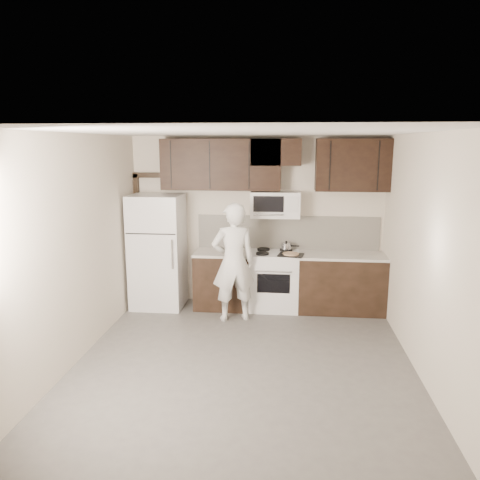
# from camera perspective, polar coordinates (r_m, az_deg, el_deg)

# --- Properties ---
(floor) EXTENTS (4.50, 4.50, 0.00)m
(floor) POSITION_cam_1_polar(r_m,az_deg,el_deg) (5.80, 0.47, -14.70)
(floor) COLOR #54514E
(floor) RESTS_ON ground
(back_wall) EXTENTS (4.00, 0.00, 4.00)m
(back_wall) POSITION_cam_1_polar(r_m,az_deg,el_deg) (7.54, 2.06, 2.30)
(back_wall) COLOR beige
(back_wall) RESTS_ON ground
(ceiling) EXTENTS (4.50, 4.50, 0.00)m
(ceiling) POSITION_cam_1_polar(r_m,az_deg,el_deg) (5.20, 0.52, 13.04)
(ceiling) COLOR white
(ceiling) RESTS_ON back_wall
(counter_run) EXTENTS (2.95, 0.64, 0.91)m
(counter_run) POSITION_cam_1_polar(r_m,az_deg,el_deg) (7.43, 6.52, -5.00)
(counter_run) COLOR black
(counter_run) RESTS_ON floor
(stove) EXTENTS (0.76, 0.66, 0.94)m
(stove) POSITION_cam_1_polar(r_m,az_deg,el_deg) (7.42, 4.17, -4.92)
(stove) COLOR silver
(stove) RESTS_ON floor
(backsplash) EXTENTS (2.90, 0.02, 0.54)m
(backsplash) POSITION_cam_1_polar(r_m,az_deg,el_deg) (7.54, 5.84, 0.94)
(backsplash) COLOR silver
(backsplash) RESTS_ON counter_run
(upper_cabinets) EXTENTS (3.48, 0.35, 0.78)m
(upper_cabinets) POSITION_cam_1_polar(r_m,az_deg,el_deg) (7.26, 3.68, 9.32)
(upper_cabinets) COLOR black
(upper_cabinets) RESTS_ON back_wall
(microwave) EXTENTS (0.76, 0.42, 0.40)m
(microwave) POSITION_cam_1_polar(r_m,az_deg,el_deg) (7.29, 4.34, 4.34)
(microwave) COLOR silver
(microwave) RESTS_ON upper_cabinets
(refrigerator) EXTENTS (0.80, 0.76, 1.80)m
(refrigerator) POSITION_cam_1_polar(r_m,az_deg,el_deg) (7.54, -9.99, -1.36)
(refrigerator) COLOR silver
(refrigerator) RESTS_ON floor
(door_trim) EXTENTS (0.50, 0.08, 2.12)m
(door_trim) POSITION_cam_1_polar(r_m,az_deg,el_deg) (7.88, -12.05, 1.70)
(door_trim) COLOR black
(door_trim) RESTS_ON floor
(saucepan) EXTENTS (0.29, 0.17, 0.16)m
(saucepan) POSITION_cam_1_polar(r_m,az_deg,el_deg) (7.44, 5.67, -0.82)
(saucepan) COLOR silver
(saucepan) RESTS_ON stove
(baking_tray) EXTENTS (0.41, 0.34, 0.02)m
(baking_tray) POSITION_cam_1_polar(r_m,az_deg,el_deg) (7.14, 6.21, -1.82)
(baking_tray) COLOR black
(baking_tray) RESTS_ON counter_run
(pizza) EXTENTS (0.29, 0.29, 0.02)m
(pizza) POSITION_cam_1_polar(r_m,az_deg,el_deg) (7.13, 6.22, -1.68)
(pizza) COLOR #C9AD87
(pizza) RESTS_ON baking_tray
(person) EXTENTS (0.74, 0.60, 1.76)m
(person) POSITION_cam_1_polar(r_m,az_deg,el_deg) (6.83, -0.80, -2.72)
(person) COLOR white
(person) RESTS_ON floor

